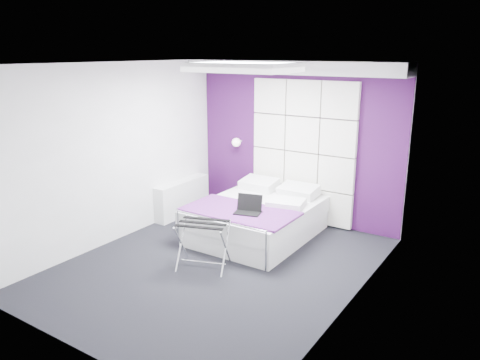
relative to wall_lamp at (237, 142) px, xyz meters
The scene contains 15 objects.
floor 2.61m from the wall_lamp, 62.99° to the right, with size 4.40×4.40×0.00m, color black.
ceiling 2.69m from the wall_lamp, 62.99° to the right, with size 4.40×4.40×0.00m, color white.
wall_back 1.06m from the wall_lamp, ahead, with size 3.60×3.60×0.00m, color silver.
wall_left 2.19m from the wall_lamp, 110.01° to the right, with size 4.40×4.40×0.00m, color silver.
wall_right 3.52m from the wall_lamp, 35.86° to the right, with size 4.40×4.40×0.00m, color silver.
accent_wall 1.06m from the wall_lamp, ahead, with size 3.58×0.02×2.58m, color #3B0F42.
soffit 1.66m from the wall_lamp, ahead, with size 3.58×0.50×0.20m, color white.
headboard 1.20m from the wall_lamp, ahead, with size 1.80×0.08×2.30m, color silver, non-canonical shape.
skylight 2.24m from the wall_lamp, 54.28° to the right, with size 1.36×0.86×0.12m, color white, non-canonical shape.
wall_lamp is the anchor object (origin of this frame).
radiator 1.35m from the wall_lamp, 130.10° to the right, with size 0.22×1.20×0.60m, color white.
bed 1.60m from the wall_lamp, 43.30° to the right, with size 1.62×1.95×0.69m.
nightstand 0.86m from the wall_lamp, ahead, with size 0.42×0.33×0.05m, color white.
luggage_rack 2.55m from the wall_lamp, 67.28° to the right, with size 0.63×0.46×0.62m.
laptop 1.87m from the wall_lamp, 50.95° to the right, with size 0.36×0.26×0.26m.
Camera 1 is at (3.36, -4.58, 2.75)m, focal length 35.00 mm.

